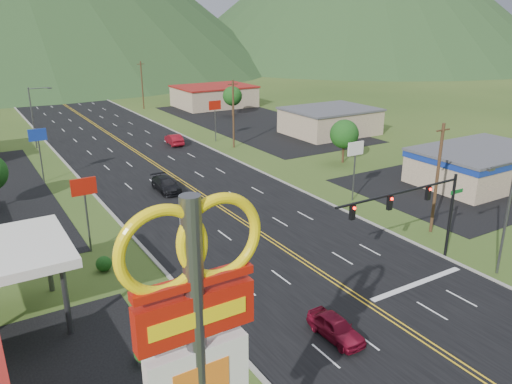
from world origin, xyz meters
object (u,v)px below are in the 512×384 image
car_dark_mid (166,185)px  car_red_far (174,140)px  streetlight_east (505,211)px  car_red_near (336,328)px  pylon_sign (197,347)px  traffic_signal (418,204)px  streetlight_west (34,114)px

car_dark_mid → car_red_far: 22.10m
streetlight_east → car_red_near: streetlight_east is taller
car_red_near → car_red_far: 52.20m
pylon_sign → car_red_far: pylon_sign is taller
traffic_signal → car_red_near: bearing=-160.2°
pylon_sign → car_red_far: (23.44, 59.16, -8.48)m
traffic_signal → car_red_far: traffic_signal is taller
streetlight_east → car_red_far: size_ratio=1.81×
car_red_far → traffic_signal: bearing=95.7°
streetlight_west → pylon_sign: bearing=-94.5°
streetlight_east → streetlight_west: same height
streetlight_east → car_red_near: size_ratio=2.19×
streetlight_west → car_dark_mid: size_ratio=1.72×
car_red_far → streetlight_west: bearing=-20.3°
traffic_signal → streetlight_west: (-18.16, 56.00, -0.15)m
pylon_sign → car_dark_mid: size_ratio=2.67×
streetlight_west → traffic_signal: bearing=-72.0°
car_dark_mid → streetlight_west: bearing=108.0°
traffic_signal → pylon_sign: bearing=-152.9°
car_red_near → car_red_far: size_ratio=0.83×
pylon_sign → car_dark_mid: (14.12, 39.12, -8.54)m
car_red_near → car_dark_mid: car_dark_mid is taller
streetlight_west → car_dark_mid: bearing=-73.1°
car_dark_mid → car_red_far: car_red_far is taller
car_dark_mid → car_red_far: (9.32, 20.04, 0.06)m
pylon_sign → traffic_signal: (23.48, 12.00, -3.97)m
car_red_near → car_dark_mid: (1.49, 31.03, 0.06)m
pylon_sign → car_red_far: bearing=68.4°
streetlight_east → traffic_signal: bearing=139.6°
streetlight_east → car_red_far: bearing=95.3°
pylon_sign → car_red_near: pylon_sign is taller
pylon_sign → streetlight_east: 29.58m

